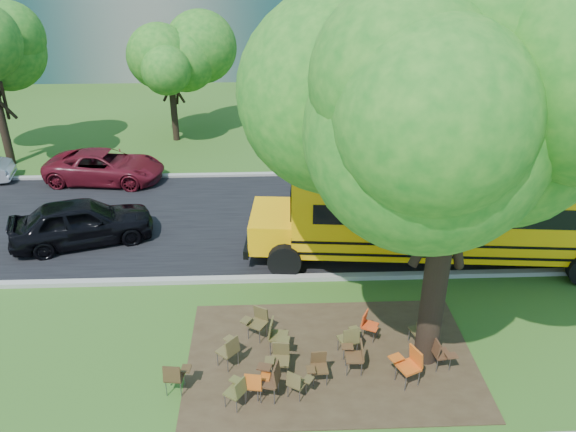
{
  "coord_description": "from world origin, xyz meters",
  "views": [
    {
      "loc": [
        -0.49,
        -11.17,
        9.37
      ],
      "look_at": [
        0.1,
        3.25,
        2.04
      ],
      "focal_mm": 35.0,
      "sensor_mm": 36.0,
      "label": 1
    }
  ],
  "objects_px": {
    "school_bus": "(474,209)",
    "chair_11": "(350,338)",
    "chair_6": "(356,354)",
    "black_car": "(82,222)",
    "chair_12": "(368,323)",
    "chair_13": "(422,329)",
    "bg_car_red": "(105,166)",
    "chair_15": "(410,362)",
    "chair_8": "(230,348)",
    "chair_14": "(271,377)",
    "chair_10": "(276,334)",
    "chair_9": "(257,320)",
    "chair_5": "(318,365)",
    "chair_3": "(279,357)",
    "chair_2": "(237,390)",
    "chair_4": "(297,382)",
    "chair_0": "(175,375)",
    "chair_7": "(440,352)",
    "chair_1": "(255,383)",
    "main_tree": "(457,130)"
  },
  "relations": [
    {
      "from": "chair_6",
      "to": "black_car",
      "type": "height_order",
      "value": "black_car"
    },
    {
      "from": "chair_6",
      "to": "chair_14",
      "type": "bearing_deg",
      "value": 113.2
    },
    {
      "from": "chair_13",
      "to": "bg_car_red",
      "type": "bearing_deg",
      "value": 118.29
    },
    {
      "from": "chair_4",
      "to": "chair_10",
      "type": "height_order",
      "value": "chair_10"
    },
    {
      "from": "chair_1",
      "to": "chair_5",
      "type": "bearing_deg",
      "value": 29.26
    },
    {
      "from": "chair_4",
      "to": "chair_7",
      "type": "xyz_separation_m",
      "value": [
        3.44,
        0.81,
        0.04
      ]
    },
    {
      "from": "chair_8",
      "to": "chair_9",
      "type": "xyz_separation_m",
      "value": [
        0.65,
        1.09,
        -0.01
      ]
    },
    {
      "from": "chair_13",
      "to": "main_tree",
      "type": "bearing_deg",
      "value": -103.79
    },
    {
      "from": "main_tree",
      "to": "chair_10",
      "type": "height_order",
      "value": "main_tree"
    },
    {
      "from": "chair_1",
      "to": "chair_4",
      "type": "relative_size",
      "value": 1.07
    },
    {
      "from": "chair_3",
      "to": "chair_6",
      "type": "xyz_separation_m",
      "value": [
        1.81,
        0.02,
        0.0
      ]
    },
    {
      "from": "chair_6",
      "to": "chair_15",
      "type": "relative_size",
      "value": 0.9
    },
    {
      "from": "chair_13",
      "to": "chair_6",
      "type": "bearing_deg",
      "value": -169.92
    },
    {
      "from": "chair_14",
      "to": "chair_15",
      "type": "xyz_separation_m",
      "value": [
        3.18,
        0.34,
        -0.0
      ]
    },
    {
      "from": "main_tree",
      "to": "chair_15",
      "type": "xyz_separation_m",
      "value": [
        -0.61,
        -0.8,
        -5.25
      ]
    },
    {
      "from": "chair_10",
      "to": "chair_13",
      "type": "height_order",
      "value": "chair_10"
    },
    {
      "from": "school_bus",
      "to": "bg_car_red",
      "type": "xyz_separation_m",
      "value": [
        -13.03,
        6.79,
        -1.12
      ]
    },
    {
      "from": "chair_13",
      "to": "school_bus",
      "type": "bearing_deg",
      "value": 43.03
    },
    {
      "from": "chair_10",
      "to": "chair_12",
      "type": "height_order",
      "value": "chair_10"
    },
    {
      "from": "chair_0",
      "to": "chair_15",
      "type": "xyz_separation_m",
      "value": [
        5.32,
        0.12,
        0.07
      ]
    },
    {
      "from": "chair_7",
      "to": "chair_15",
      "type": "xyz_separation_m",
      "value": [
        -0.84,
        -0.42,
        0.08
      ]
    },
    {
      "from": "black_car",
      "to": "chair_5",
      "type": "bearing_deg",
      "value": -150.31
    },
    {
      "from": "chair_4",
      "to": "chair_15",
      "type": "distance_m",
      "value": 2.63
    },
    {
      "from": "chair_6",
      "to": "chair_12",
      "type": "xyz_separation_m",
      "value": [
        0.48,
        1.18,
        -0.05
      ]
    },
    {
      "from": "school_bus",
      "to": "black_car",
      "type": "bearing_deg",
      "value": 177.93
    },
    {
      "from": "chair_4",
      "to": "chair_9",
      "type": "height_order",
      "value": "chair_9"
    },
    {
      "from": "chair_8",
      "to": "chair_9",
      "type": "bearing_deg",
      "value": 11.31
    },
    {
      "from": "chair_6",
      "to": "chair_15",
      "type": "xyz_separation_m",
      "value": [
        1.16,
        -0.41,
        0.06
      ]
    },
    {
      "from": "chair_3",
      "to": "chair_11",
      "type": "distance_m",
      "value": 1.83
    },
    {
      "from": "school_bus",
      "to": "chair_11",
      "type": "xyz_separation_m",
      "value": [
        -4.38,
        -4.44,
        -1.23
      ]
    },
    {
      "from": "black_car",
      "to": "chair_12",
      "type": "bearing_deg",
      "value": -138.83
    },
    {
      "from": "chair_11",
      "to": "black_car",
      "type": "height_order",
      "value": "black_car"
    },
    {
      "from": "chair_0",
      "to": "chair_7",
      "type": "height_order",
      "value": "chair_0"
    },
    {
      "from": "chair_0",
      "to": "chair_11",
      "type": "relative_size",
      "value": 0.95
    },
    {
      "from": "chair_5",
      "to": "chair_3",
      "type": "bearing_deg",
      "value": -19.58
    },
    {
      "from": "chair_6",
      "to": "chair_10",
      "type": "xyz_separation_m",
      "value": [
        -1.86,
        0.75,
        0.05
      ]
    },
    {
      "from": "chair_2",
      "to": "chair_4",
      "type": "xyz_separation_m",
      "value": [
        1.32,
        0.2,
        -0.02
      ]
    },
    {
      "from": "chair_9",
      "to": "chair_1",
      "type": "bearing_deg",
      "value": 120.97
    },
    {
      "from": "chair_7",
      "to": "bg_car_red",
      "type": "distance_m",
      "value": 15.93
    },
    {
      "from": "chair_1",
      "to": "chair_8",
      "type": "bearing_deg",
      "value": 127.69
    },
    {
      "from": "chair_2",
      "to": "black_car",
      "type": "xyz_separation_m",
      "value": [
        -5.43,
        7.6,
        0.28
      ]
    },
    {
      "from": "chair_4",
      "to": "chair_6",
      "type": "xyz_separation_m",
      "value": [
        1.44,
        0.81,
        0.06
      ]
    },
    {
      "from": "school_bus",
      "to": "chair_5",
      "type": "height_order",
      "value": "school_bus"
    },
    {
      "from": "chair_1",
      "to": "chair_9",
      "type": "distance_m",
      "value": 2.2
    },
    {
      "from": "chair_1",
      "to": "chair_10",
      "type": "distance_m",
      "value": 1.66
    },
    {
      "from": "chair_15",
      "to": "chair_8",
      "type": "bearing_deg",
      "value": 56.19
    },
    {
      "from": "chair_9",
      "to": "chair_10",
      "type": "xyz_separation_m",
      "value": [
        0.47,
        -0.62,
        0.04
      ]
    },
    {
      "from": "chair_5",
      "to": "chair_12",
      "type": "relative_size",
      "value": 1.01
    },
    {
      "from": "chair_10",
      "to": "bg_car_red",
      "type": "height_order",
      "value": "bg_car_red"
    },
    {
      "from": "chair_4",
      "to": "chair_10",
      "type": "distance_m",
      "value": 1.62
    }
  ]
}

